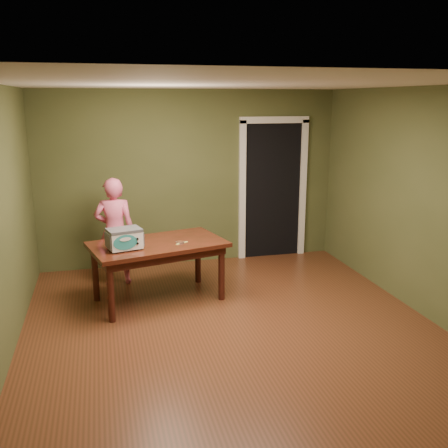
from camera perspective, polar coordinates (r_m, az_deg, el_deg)
name	(u,v)px	position (r m, az deg, el deg)	size (l,w,h in m)	color
floor	(234,331)	(5.56, 1.11, -12.10)	(5.00, 5.00, 0.00)	brown
room_shell	(234,175)	(5.04, 1.20, 5.58)	(4.52, 5.02, 2.61)	#4E542D
doorway	(266,188)	(8.15, 4.87, 4.15)	(1.10, 0.66, 2.25)	black
dining_table	(158,250)	(6.18, -7.57, -3.00)	(1.77, 1.25, 0.75)	black
toy_oven	(124,238)	(5.91, -11.31, -1.60)	(0.45, 0.36, 0.25)	#4C4F54
baking_pan	(180,242)	(6.09, -5.04, -2.09)	(0.10, 0.10, 0.02)	silver
spatula	(182,243)	(6.08, -4.85, -2.19)	(0.18, 0.03, 0.01)	#D6D25D
child	(115,231)	(6.85, -12.37, -0.83)	(0.53, 0.35, 1.46)	#EF6289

